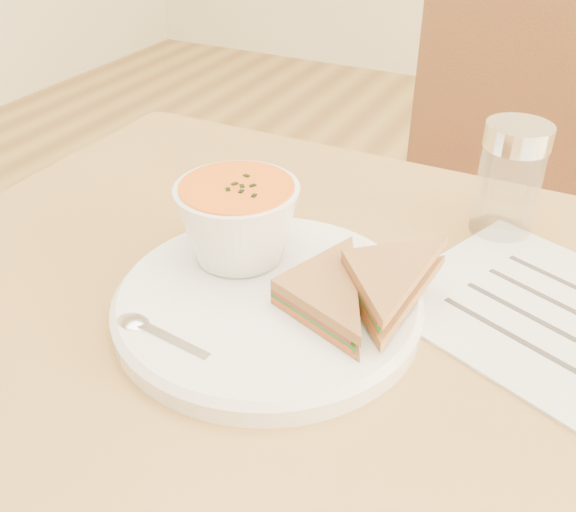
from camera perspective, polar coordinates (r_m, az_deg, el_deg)
The scene contains 7 objects.
chair_far at distance 1.23m, azimuth 12.80°, elevation 0.31°, with size 0.40×0.40×0.90m, color brown, non-canonical shape.
plate at distance 0.57m, azimuth -1.82°, elevation -4.27°, with size 0.27×0.27×0.02m, color white, non-canonical shape.
soup_bowl at distance 0.59m, azimuth -4.44°, elevation 2.75°, with size 0.11×0.11×0.08m, color white, non-canonical shape.
sandwich_half_a at distance 0.54m, azimuth -1.56°, elevation -3.42°, with size 0.10×0.10×0.03m, color #A9693B, non-canonical shape.
sandwich_half_b at distance 0.56m, azimuth 4.70°, elevation -0.76°, with size 0.10×0.10×0.03m, color #A9693B, non-canonical shape.
spoon at distance 0.52m, azimuth -10.01°, elevation -7.61°, with size 0.15×0.03×0.01m, color silver, non-canonical shape.
condiment_shaker at distance 0.70m, azimuth 19.06°, elevation 6.42°, with size 0.07×0.07×0.12m, color silver, non-canonical shape.
Camera 1 is at (0.11, -0.40, 1.11)m, focal length 40.00 mm.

